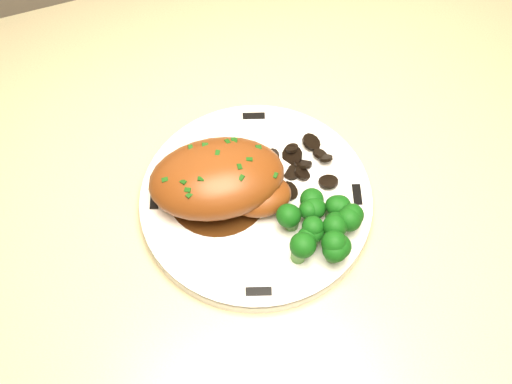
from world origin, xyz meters
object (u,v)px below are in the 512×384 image
object	(u,v)px
plate	(256,201)
chicken_breast	(222,180)
counter	(401,252)
broccoli_florets	(321,226)

from	to	relation	value
plate	chicken_breast	xyz separation A→B (m)	(-0.03, 0.02, 0.03)
plate	counter	bearing A→B (deg)	10.96
counter	broccoli_florets	bearing A→B (deg)	-154.33
plate	chicken_breast	distance (m)	0.05
counter	chicken_breast	xyz separation A→B (m)	(-0.32, -0.04, 0.47)
counter	chicken_breast	world-z (taller)	counter
plate	broccoli_florets	distance (m)	0.08
plate	chicken_breast	bearing A→B (deg)	153.30
counter	broccoli_florets	xyz separation A→B (m)	(-0.24, -0.12, 0.46)
chicken_breast	counter	bearing A→B (deg)	15.98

